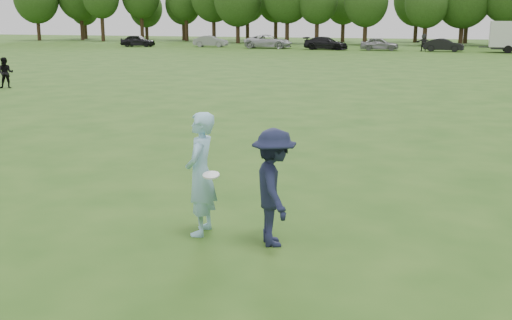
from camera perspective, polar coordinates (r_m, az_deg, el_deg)
The scene contains 12 objects.
ground at distance 9.85m, azimuth 1.71°, elevation -7.65°, with size 200.00×200.00×0.00m, color #264D15.
thrower at distance 9.90m, azimuth -5.30°, elevation -1.34°, with size 0.75×0.49×2.06m, color #98CEEB.
defender at distance 9.41m, azimuth 1.72°, elevation -2.64°, with size 1.21×0.70×1.88m, color #191D37.
player_far_a at distance 33.49m, azimuth -22.74°, elevation 7.66°, with size 0.77×0.60×1.58m, color black.
player_far_d at distance 68.00m, azimuth 15.68°, elevation 10.72°, with size 1.74×0.55×1.87m, color #282828.
car_a at distance 77.51m, azimuth -11.19°, elevation 11.07°, with size 1.71×4.26×1.45m, color black.
car_b at distance 75.74m, azimuth -4.33°, elevation 11.21°, with size 1.46×4.19×1.38m, color gray.
car_c at distance 72.17m, azimuth 1.18°, elevation 11.21°, with size 2.61×5.65×1.57m, color #BABABF.
car_d at distance 69.27m, azimuth 6.67°, elevation 10.98°, with size 2.02×4.98×1.44m, color black.
car_e at distance 68.65m, azimuth 11.68°, elevation 10.77°, with size 1.68×4.17×1.42m, color gray.
car_f at distance 68.14m, azimuth 17.45°, elevation 10.40°, with size 1.45×4.14×1.37m, color black.
disc_in_play at distance 9.54m, azimuth -4.30°, elevation -1.44°, with size 0.32×0.31×0.09m.
Camera 1 is at (2.63, -8.81, 3.54)m, focal length 42.00 mm.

